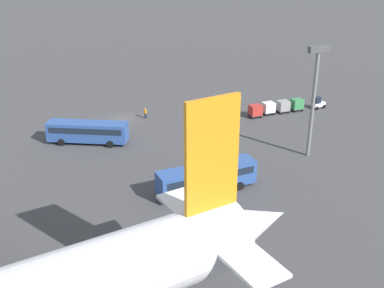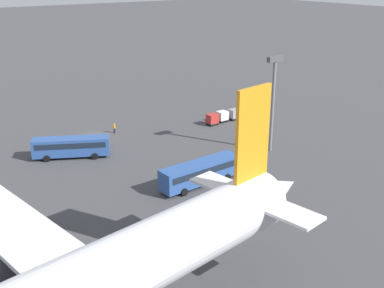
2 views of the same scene
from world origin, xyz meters
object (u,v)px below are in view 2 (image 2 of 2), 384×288
shuttle_bus_near (71,146)px  cargo_cart_red (212,119)px  baggage_tug (261,109)px  cargo_cart_grey (234,114)px  cargo_cart_green (245,111)px  cargo_cart_white (222,116)px  shuttle_bus_far (200,171)px  worker_person (114,128)px

shuttle_bus_near → cargo_cart_red: bearing=-151.9°
baggage_tug → cargo_cart_grey: size_ratio=1.25×
cargo_cart_green → shuttle_bus_near: bearing=1.2°
cargo_cart_grey → cargo_cart_white: same height
shuttle_bus_near → shuttle_bus_far: 21.79m
shuttle_bus_near → cargo_cart_green: size_ratio=5.48×
cargo_cart_grey → cargo_cart_white: (2.69, -0.19, 0.00)m
shuttle_bus_far → baggage_tug: bearing=-148.8°
shuttle_bus_near → cargo_cart_grey: 32.71m
shuttle_bus_far → cargo_cart_grey: 30.01m
shuttle_bus_far → cargo_cart_white: 28.20m
baggage_tug → cargo_cart_green: size_ratio=1.25×
shuttle_bus_near → baggage_tug: (-39.44, -0.62, -0.94)m
shuttle_bus_far → worker_person: (-0.24, -25.92, -1.06)m
cargo_cart_grey → shuttle_bus_far: bearing=41.7°
shuttle_bus_near → cargo_cart_white: 30.03m
baggage_tug → cargo_cart_grey: (6.75, -0.13, 0.25)m
cargo_cart_green → cargo_cart_red: bearing=1.7°
shuttle_bus_near → cargo_cart_red: shuttle_bus_near is taller
cargo_cart_white → cargo_cart_red: size_ratio=1.00×
shuttle_bus_far → cargo_cart_red: 26.05m
cargo_cart_green → worker_person: bearing=-13.5°
baggage_tug → cargo_cart_white: size_ratio=1.25×
baggage_tug → cargo_cart_green: (4.07, -0.13, 0.25)m
cargo_cart_red → shuttle_bus_near: bearing=1.0°
shuttle_bus_far → cargo_cart_white: size_ratio=5.83×
baggage_tug → cargo_cart_grey: bearing=-10.4°
cargo_cart_white → cargo_cart_red: bearing=9.3°
cargo_cart_grey → cargo_cart_red: size_ratio=1.00×
shuttle_bus_far → cargo_cart_white: bearing=-137.4°
cargo_cart_green → cargo_cart_grey: size_ratio=1.00×
shuttle_bus_far → cargo_cart_green: shuttle_bus_far is taller
worker_person → cargo_cart_white: cargo_cart_white is taller
shuttle_bus_far → cargo_cart_green: size_ratio=5.83×
baggage_tug → cargo_cart_red: (12.13, 0.12, 0.25)m
cargo_cart_white → shuttle_bus_near: bearing=1.8°
baggage_tug → cargo_cart_red: baggage_tug is taller
cargo_cart_grey → cargo_cart_white: bearing=-4.1°
shuttle_bus_far → cargo_cart_green: bearing=-144.5°
shuttle_bus_near → cargo_cart_green: (-35.38, -0.74, -0.69)m
shuttle_bus_near → worker_person: shuttle_bus_near is taller
shuttle_bus_far → cargo_cart_red: bearing=-133.8°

